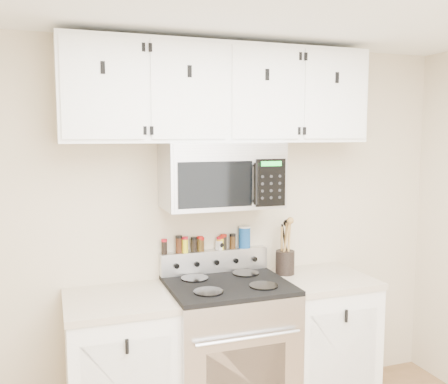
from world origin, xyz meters
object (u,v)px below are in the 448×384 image
at_px(range, 228,352).
at_px(salt_canister, 244,237).
at_px(utensil_crock, 285,260).
at_px(microwave, 222,175).

xyz_separation_m(range, salt_canister, (0.22, 0.28, 0.69)).
xyz_separation_m(utensil_crock, salt_canister, (-0.25, 0.13, 0.16)).
bearing_deg(salt_canister, utensil_crock, -26.80).
distance_m(range, salt_canister, 0.78).
height_order(microwave, utensil_crock, microwave).
distance_m(microwave, utensil_crock, 0.78).
height_order(range, salt_canister, salt_canister).
bearing_deg(utensil_crock, salt_canister, 153.20).
relative_size(microwave, utensil_crock, 1.98).
height_order(range, microwave, microwave).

